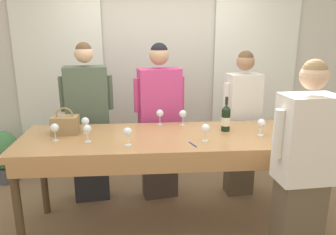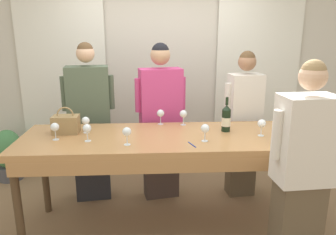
# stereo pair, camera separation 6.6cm
# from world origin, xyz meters

# --- Properties ---
(ground_plane) EXTENTS (18.00, 18.00, 0.00)m
(ground_plane) POSITION_xyz_m (0.00, 0.00, 0.00)
(ground_plane) COLOR #846647
(wall_back) EXTENTS (12.00, 0.06, 2.80)m
(wall_back) POSITION_xyz_m (0.00, 1.59, 1.40)
(wall_back) COLOR beige
(wall_back) RESTS_ON ground_plane
(curtain_panel_left) EXTENTS (1.14, 0.03, 2.69)m
(curtain_panel_left) POSITION_xyz_m (-1.31, 1.52, 1.34)
(curtain_panel_left) COLOR white
(curtain_panel_left) RESTS_ON ground_plane
(curtain_panel_right) EXTENTS (1.14, 0.03, 2.69)m
(curtain_panel_right) POSITION_xyz_m (1.31, 1.52, 1.34)
(curtain_panel_right) COLOR white
(curtain_panel_right) RESTS_ON ground_plane
(tasting_bar) EXTENTS (2.73, 0.88, 0.96)m
(tasting_bar) POSITION_xyz_m (0.00, -0.02, 0.88)
(tasting_bar) COLOR #B27F4C
(tasting_bar) RESTS_ON ground_plane
(wine_bottle) EXTENTS (0.09, 0.09, 0.34)m
(wine_bottle) POSITION_xyz_m (0.56, 0.10, 1.09)
(wine_bottle) COLOR black
(wine_bottle) RESTS_ON tasting_bar
(handbag) EXTENTS (0.24, 0.16, 0.26)m
(handbag) POSITION_xyz_m (-0.97, 0.13, 1.05)
(handbag) COLOR #997A4C
(handbag) RESTS_ON tasting_bar
(wine_glass_front_left) EXTENTS (0.08, 0.08, 0.16)m
(wine_glass_front_left) POSITION_xyz_m (-0.06, 0.38, 1.08)
(wine_glass_front_left) COLOR white
(wine_glass_front_left) RESTS_ON tasting_bar
(wine_glass_front_mid) EXTENTS (0.08, 0.08, 0.16)m
(wine_glass_front_mid) POSITION_xyz_m (1.16, 0.01, 1.08)
(wine_glass_front_mid) COLOR white
(wine_glass_front_mid) RESTS_ON tasting_bar
(wine_glass_front_right) EXTENTS (0.08, 0.08, 0.16)m
(wine_glass_front_right) POSITION_xyz_m (-0.37, -0.23, 1.08)
(wine_glass_front_right) COLOR white
(wine_glass_front_right) RESTS_ON tasting_bar
(wine_glass_center_left) EXTENTS (0.08, 0.08, 0.16)m
(wine_glass_center_left) POSITION_xyz_m (-0.78, 0.13, 1.07)
(wine_glass_center_left) COLOR white
(wine_glass_center_left) RESTS_ON tasting_bar
(wine_glass_center_mid) EXTENTS (0.08, 0.08, 0.16)m
(wine_glass_center_mid) POSITION_xyz_m (0.17, 0.34, 1.08)
(wine_glass_center_mid) COLOR white
(wine_glass_center_mid) RESTS_ON tasting_bar
(wine_glass_center_right) EXTENTS (0.08, 0.08, 0.16)m
(wine_glass_center_right) POSITION_xyz_m (-0.72, -0.12, 1.07)
(wine_glass_center_right) COLOR white
(wine_glass_center_right) RESTS_ON tasting_bar
(wine_glass_back_left) EXTENTS (0.08, 0.08, 0.16)m
(wine_glass_back_left) POSITION_xyz_m (0.90, -0.31, 1.07)
(wine_glass_back_left) COLOR white
(wine_glass_back_left) RESTS_ON tasting_bar
(wine_glass_back_mid) EXTENTS (0.08, 0.08, 0.16)m
(wine_glass_back_mid) POSITION_xyz_m (0.31, -0.18, 1.08)
(wine_glass_back_mid) COLOR white
(wine_glass_back_mid) RESTS_ON tasting_bar
(wine_glass_back_right) EXTENTS (0.08, 0.08, 0.16)m
(wine_glass_back_right) POSITION_xyz_m (-1.01, -0.06, 1.08)
(wine_glass_back_right) COLOR white
(wine_glass_back_right) RESTS_ON tasting_bar
(wine_glass_near_host) EXTENTS (0.08, 0.08, 0.16)m
(wine_glass_near_host) POSITION_xyz_m (0.86, -0.05, 1.08)
(wine_glass_near_host) COLOR white
(wine_glass_near_host) RESTS_ON tasting_bar
(pen) EXTENTS (0.05, 0.14, 0.01)m
(pen) POSITION_xyz_m (0.19, -0.27, 0.97)
(pen) COLOR #193399
(pen) RESTS_ON tasting_bar
(guest_olive_jacket) EXTENTS (0.57, 0.29, 1.79)m
(guest_olive_jacket) POSITION_xyz_m (-0.84, 0.65, 0.91)
(guest_olive_jacket) COLOR #28282D
(guest_olive_jacket) RESTS_ON ground_plane
(guest_pink_top) EXTENTS (0.57, 0.31, 1.78)m
(guest_pink_top) POSITION_xyz_m (-0.05, 0.65, 0.91)
(guest_pink_top) COLOR #473833
(guest_pink_top) RESTS_ON ground_plane
(guest_cream_sweater) EXTENTS (0.48, 0.28, 1.69)m
(guest_cream_sweater) POSITION_xyz_m (0.90, 0.65, 0.87)
(guest_cream_sweater) COLOR brown
(guest_cream_sweater) RESTS_ON ground_plane
(host_pouring) EXTENTS (0.51, 0.29, 1.72)m
(host_pouring) POSITION_xyz_m (0.94, -0.72, 0.87)
(host_pouring) COLOR brown
(host_pouring) RESTS_ON ground_plane
(potted_plant) EXTENTS (0.36, 0.36, 0.67)m
(potted_plant) POSITION_xyz_m (-2.02, 1.20, 0.35)
(potted_plant) COLOR #4C4C51
(potted_plant) RESTS_ON ground_plane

